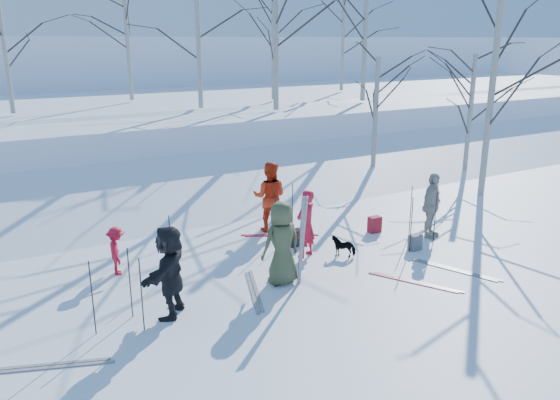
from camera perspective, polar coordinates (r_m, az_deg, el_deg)
ground at (r=11.75m, az=3.69°, el=-7.90°), size 120.00×120.00×0.00m
snow_ramp at (r=17.61m, az=-8.98°, el=0.79°), size 70.00×9.49×4.12m
snow_plateau at (r=26.84m, az=-16.92°, el=7.51°), size 70.00×18.00×2.20m
far_hill at (r=47.35m, az=-23.16°, el=11.71°), size 90.00×30.00×6.00m
skier_olive_center at (r=11.08m, az=0.18°, el=-4.53°), size 0.87×0.58×1.74m
skier_red_north at (r=12.49m, az=2.70°, el=-2.48°), size 0.67×0.56×1.58m
skier_redor_behind at (r=14.12m, az=-1.09°, el=0.33°), size 1.14×1.10×1.84m
skier_red_seated at (r=12.14m, az=-16.70°, el=-5.09°), size 0.51×0.74×1.05m
skier_cream_east at (r=14.19m, az=15.56°, el=-0.57°), size 1.06×0.75×1.67m
skier_grey_west at (r=10.03m, az=-11.44°, el=-7.29°), size 1.39×1.55×1.71m
dog at (r=12.76m, az=6.66°, el=-4.80°), size 0.60×0.56×0.48m
upright_ski_left at (r=10.97m, az=2.23°, el=-4.32°), size 0.07×0.16×1.90m
upright_ski_right at (r=11.02m, az=2.40°, el=-4.23°), size 0.12×0.23×1.89m
ski_pair_a at (r=12.57m, az=17.92°, el=-6.98°), size 1.52×2.04×0.02m
ski_pair_b at (r=9.46m, az=-23.01°, el=-15.68°), size 1.42×2.03×0.02m
ski_pair_c at (r=14.02m, az=-0.03°, el=-3.69°), size 1.77×2.06×0.02m
ski_pair_d at (r=11.05m, az=-2.73°, el=-9.46°), size 1.42×2.03×0.02m
ski_pair_e at (r=11.74m, az=13.92°, el=-8.34°), size 1.82×2.07×0.02m
ski_pole_a at (r=13.78m, az=15.89°, el=-1.82°), size 0.02×0.02×1.34m
ski_pole_b at (r=10.18m, az=-15.40°, el=-8.35°), size 0.02×0.02×1.34m
ski_pole_c at (r=13.46m, az=-0.47°, el=-1.59°), size 0.02×0.02×1.34m
ski_pole_d at (r=11.73m, az=-11.37°, el=-4.71°), size 0.02×0.02×1.34m
ski_pole_e at (r=9.69m, az=-14.26°, el=-9.57°), size 0.02×0.02×1.34m
ski_pole_f at (r=13.98m, az=1.32°, el=-0.91°), size 0.02×0.02×1.34m
ski_pole_g at (r=13.12m, az=13.56°, el=-2.55°), size 0.02×0.02×1.34m
ski_pole_h at (r=14.10m, az=13.48°, el=-1.21°), size 0.02×0.02×1.34m
ski_pole_i at (r=9.80m, az=-19.01°, el=-9.68°), size 0.02×0.02×1.34m
backpack_red at (r=14.42m, az=9.85°, el=-2.53°), size 0.32×0.22×0.42m
backpack_grey at (r=13.43m, az=13.94°, el=-4.31°), size 0.30×0.20×0.38m
backpack_dark at (r=13.31m, az=1.61°, el=-3.96°), size 0.34×0.24×0.40m
birch_plateau_a at (r=21.48m, az=-0.44°, el=18.34°), size 5.29×5.29×6.70m
birch_plateau_b at (r=30.20m, az=6.58°, el=16.37°), size 4.32×4.32×5.32m
birch_plateau_c at (r=25.31m, az=-0.70°, el=16.00°), size 4.03×4.03×4.90m
birch_plateau_e at (r=25.11m, az=8.96°, el=18.47°), size 5.66×5.66×7.22m
birch_plateau_f at (r=22.69m, az=-26.83°, el=13.82°), size 3.78×3.78×4.55m
birch_plateau_g at (r=25.93m, az=-15.61°, el=15.31°), size 3.95×3.95×4.78m
birch_plateau_h at (r=22.25m, az=-8.54°, el=16.37°), size 4.35×4.35×5.36m
birch_edge_b at (r=18.33m, az=21.19°, el=10.06°), size 5.00×5.00×6.29m
birch_edge_c at (r=20.99m, az=19.22°, el=8.27°), size 3.66×3.66×4.37m
birch_edge_e at (r=19.37m, az=9.92°, el=8.20°), size 3.60×3.60×4.29m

